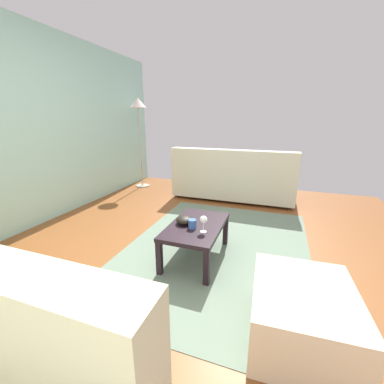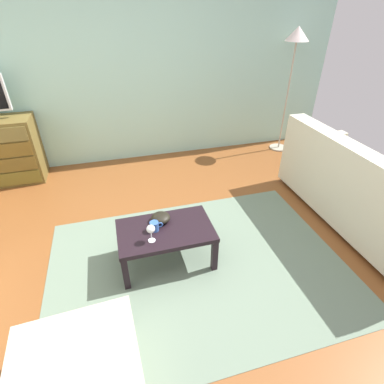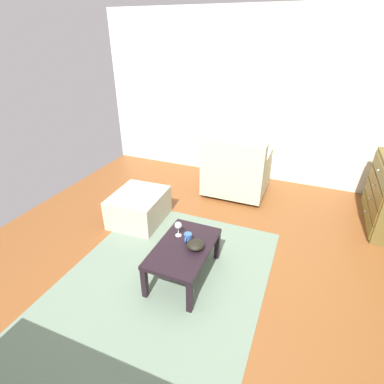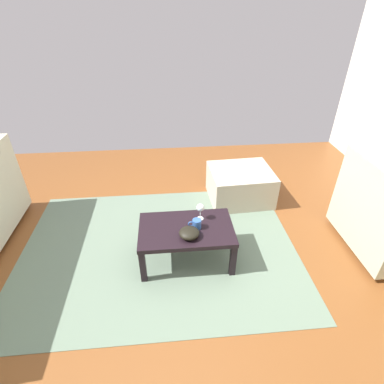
{
  "view_description": "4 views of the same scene",
  "coord_description": "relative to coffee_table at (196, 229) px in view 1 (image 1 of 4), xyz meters",
  "views": [
    {
      "loc": [
        -2.16,
        -0.75,
        1.37
      ],
      "look_at": [
        -0.03,
        0.01,
        0.69
      ],
      "focal_mm": 23.02,
      "sensor_mm": 36.0,
      "label": 1
    },
    {
      "loc": [
        -0.36,
        -1.99,
        2.0
      ],
      "look_at": [
        0.15,
        -0.18,
        0.79
      ],
      "focal_mm": 27.61,
      "sensor_mm": 36.0,
      "label": 2
    },
    {
      "loc": [
        2.0,
        0.89,
        2.15
      ],
      "look_at": [
        -0.26,
        -0.04,
        0.84
      ],
      "focal_mm": 28.01,
      "sensor_mm": 36.0,
      "label": 3
    },
    {
      "loc": [
        0.08,
        1.94,
        2.02
      ],
      "look_at": [
        -0.11,
        -0.11,
        0.69
      ],
      "focal_mm": 27.92,
      "sensor_mm": 36.0,
      "label": 4
    }
  ],
  "objects": [
    {
      "name": "area_rug",
      "position": [
        0.25,
        -0.16,
        -0.31
      ],
      "size": [
        2.6,
        1.9,
        0.01
      ],
      "primitive_type": "cube",
      "color": "slate",
      "rests_on": "ground_plane"
    },
    {
      "name": "bowl_decorative",
      "position": [
        -0.02,
        0.12,
        0.09
      ],
      "size": [
        0.17,
        0.17,
        0.08
      ],
      "primitive_type": "ellipsoid",
      "color": "black",
      "rests_on": "coffee_table"
    },
    {
      "name": "ottoman",
      "position": [
        -0.7,
        -0.93,
        -0.13
      ],
      "size": [
        0.73,
        0.63,
        0.38
      ],
      "primitive_type": "cube",
      "rotation": [
        0.0,
        0.0,
        0.05
      ],
      "color": "#BCAB97",
      "rests_on": "ground_plane"
    },
    {
      "name": "wine_glass",
      "position": [
        -0.13,
        -0.12,
        0.17
      ],
      "size": [
        0.07,
        0.07,
        0.16
      ],
      "color": "silver",
      "rests_on": "coffee_table"
    },
    {
      "name": "coffee_table",
      "position": [
        0.0,
        0.0,
        0.0
      ],
      "size": [
        0.82,
        0.5,
        0.37
      ],
      "color": "black",
      "rests_on": "ground_plane"
    },
    {
      "name": "wall_accent_rear",
      "position": [
        0.05,
        2.3,
        0.94
      ],
      "size": [
        5.89,
        0.12,
        2.5
      ],
      "primitive_type": "cube",
      "color": "#9BCCBD",
      "rests_on": "ground_plane"
    },
    {
      "name": "couch_large",
      "position": [
        2.08,
        0.01,
        0.02
      ],
      "size": [
        0.85,
        2.04,
        0.89
      ],
      "color": "#332319",
      "rests_on": "ground_plane"
    },
    {
      "name": "mug",
      "position": [
        -0.09,
        0.01,
        0.09
      ],
      "size": [
        0.11,
        0.08,
        0.08
      ],
      "color": "#30569D",
      "rests_on": "coffee_table"
    },
    {
      "name": "ground_plane",
      "position": [
        0.05,
        0.04,
        -0.34
      ],
      "size": [
        5.89,
        5.0,
        0.05
      ],
      "primitive_type": "cube",
      "color": "brown"
    },
    {
      "name": "standing_lamp",
      "position": [
        2.25,
        1.94,
        1.18
      ],
      "size": [
        0.32,
        0.32,
        1.74
      ],
      "color": "#A59E8C",
      "rests_on": "ground_plane"
    }
  ]
}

